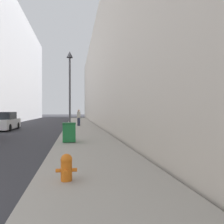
{
  "coord_description": "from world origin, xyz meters",
  "views": [
    {
      "loc": [
        4.44,
        -3.81,
        1.83
      ],
      "look_at": [
        8.12,
        17.88,
        1.67
      ],
      "focal_mm": 35.0,
      "sensor_mm": 36.0,
      "label": 1
    }
  ],
  "objects_px": {
    "pedestrian_on_sidewalk": "(79,118)",
    "trash_bin": "(69,132)",
    "lamppost": "(70,80)",
    "fire_hydrant": "(66,167)",
    "parked_sedan_near": "(5,122)"
  },
  "relations": [
    {
      "from": "pedestrian_on_sidewalk",
      "to": "trash_bin",
      "type": "bearing_deg",
      "value": -93.21
    },
    {
      "from": "trash_bin",
      "to": "lamppost",
      "type": "distance_m",
      "value": 5.77
    },
    {
      "from": "parked_sedan_near",
      "to": "fire_hydrant",
      "type": "bearing_deg",
      "value": -69.01
    },
    {
      "from": "fire_hydrant",
      "to": "parked_sedan_near",
      "type": "relative_size",
      "value": 0.14
    },
    {
      "from": "trash_bin",
      "to": "pedestrian_on_sidewalk",
      "type": "relative_size",
      "value": 0.58
    },
    {
      "from": "trash_bin",
      "to": "lamppost",
      "type": "xyz_separation_m",
      "value": [
        -0.08,
        4.63,
        3.43
      ]
    },
    {
      "from": "lamppost",
      "to": "parked_sedan_near",
      "type": "relative_size",
      "value": 1.31
    },
    {
      "from": "trash_bin",
      "to": "parked_sedan_near",
      "type": "relative_size",
      "value": 0.22
    },
    {
      "from": "fire_hydrant",
      "to": "lamppost",
      "type": "height_order",
      "value": "lamppost"
    },
    {
      "from": "pedestrian_on_sidewalk",
      "to": "lamppost",
      "type": "bearing_deg",
      "value": -95.63
    },
    {
      "from": "lamppost",
      "to": "pedestrian_on_sidewalk",
      "type": "distance_m",
      "value": 8.57
    },
    {
      "from": "lamppost",
      "to": "parked_sedan_near",
      "type": "height_order",
      "value": "lamppost"
    },
    {
      "from": "fire_hydrant",
      "to": "pedestrian_on_sidewalk",
      "type": "xyz_separation_m",
      "value": [
        0.61,
        19.11,
        0.57
      ]
    },
    {
      "from": "pedestrian_on_sidewalk",
      "to": "fire_hydrant",
      "type": "bearing_deg",
      "value": -91.82
    },
    {
      "from": "fire_hydrant",
      "to": "lamppost",
      "type": "distance_m",
      "value": 11.72
    }
  ]
}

